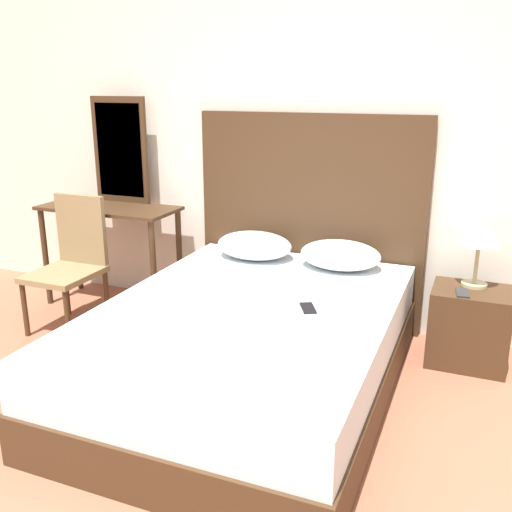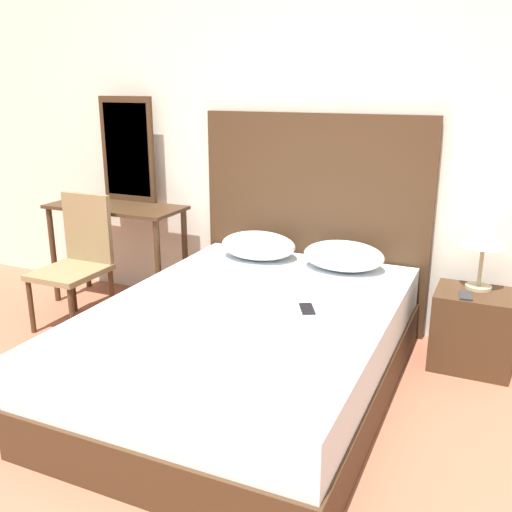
% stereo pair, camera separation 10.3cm
% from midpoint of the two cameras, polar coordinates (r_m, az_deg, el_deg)
% --- Properties ---
extents(wall_back, '(10.00, 0.06, 2.70)m').
position_cam_midpoint_polar(wall_back, '(3.97, 6.69, 12.17)').
color(wall_back, silver).
rests_on(wall_back, ground_plane).
extents(bed, '(1.54, 2.12, 0.51)m').
position_cam_midpoint_polar(bed, '(3.23, -1.64, -9.16)').
color(bed, '#422B19').
rests_on(bed, ground_plane).
extents(headboard, '(1.62, 0.05, 1.48)m').
position_cam_midpoint_polar(headboard, '(4.03, 4.54, 3.51)').
color(headboard, '#422B19').
rests_on(headboard, ground_plane).
extents(pillow_left, '(0.53, 0.39, 0.18)m').
position_cam_midpoint_polar(pillow_left, '(3.92, -0.92, 1.07)').
color(pillow_left, silver).
rests_on(pillow_left, bed).
extents(pillow_right, '(0.53, 0.39, 0.18)m').
position_cam_midpoint_polar(pillow_right, '(3.74, 7.64, 0.10)').
color(pillow_right, silver).
rests_on(pillow_right, bed).
extents(phone_on_bed, '(0.13, 0.17, 0.01)m').
position_cam_midpoint_polar(phone_on_bed, '(3.08, 4.25, -5.22)').
color(phone_on_bed, black).
rests_on(phone_on_bed, bed).
extents(nightstand, '(0.46, 0.38, 0.48)m').
position_cam_midpoint_polar(nightstand, '(3.74, 19.77, -6.65)').
color(nightstand, '#422B19').
rests_on(nightstand, ground_plane).
extents(table_lamp, '(0.26, 0.26, 0.41)m').
position_cam_midpoint_polar(table_lamp, '(3.63, 20.73, 1.98)').
color(table_lamp, tan).
rests_on(table_lamp, nightstand).
extents(phone_on_nightstand, '(0.09, 0.16, 0.01)m').
position_cam_midpoint_polar(phone_on_nightstand, '(3.56, 19.17, -3.50)').
color(phone_on_nightstand, '#232328').
rests_on(phone_on_nightstand, nightstand).
extents(vanity_desk, '(1.05, 0.45, 0.78)m').
position_cam_midpoint_polar(vanity_desk, '(4.48, -15.05, 3.03)').
color(vanity_desk, '#422B19').
rests_on(vanity_desk, ground_plane).
extents(vanity_mirror, '(0.47, 0.03, 0.80)m').
position_cam_midpoint_polar(vanity_mirror, '(4.55, -14.06, 10.22)').
color(vanity_mirror, '#422B19').
rests_on(vanity_mirror, vanity_desk).
extents(chair, '(0.42, 0.48, 0.92)m').
position_cam_midpoint_polar(chair, '(4.22, -18.59, -0.12)').
color(chair, olive).
rests_on(chair, ground_plane).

